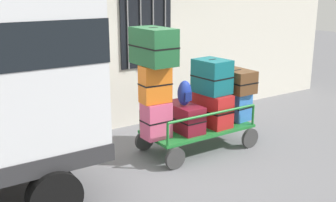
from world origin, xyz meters
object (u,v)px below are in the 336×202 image
object	(u,v)px
suitcase_center_middle	(212,76)
backpack	(185,93)
suitcase_left_middle	(155,84)
suitcase_midright_bottom	(236,105)
suitcase_midright_middle	(237,81)
suitcase_center_bottom	(212,109)
suitcase_left_bottom	(156,120)
luggage_cart	(198,131)
suitcase_left_top	(153,46)
suitcase_midleft_bottom	(184,117)

from	to	relation	value
suitcase_center_middle	backpack	distance (m)	0.68
suitcase_left_middle	suitcase_midright_bottom	size ratio (longest dim) A/B	1.14
suitcase_center_middle	suitcase_midright_middle	xyz separation A→B (m)	(0.61, -0.02, -0.16)
suitcase_center_middle	suitcase_midright_middle	bearing A→B (deg)	-1.95
suitcase_center_bottom	backpack	world-z (taller)	backpack
suitcase_left_bottom	suitcase_center_bottom	bearing A→B (deg)	0.60
suitcase_left_bottom	suitcase_center_middle	distance (m)	1.36
suitcase_left_bottom	suitcase_midright_middle	size ratio (longest dim) A/B	0.94
luggage_cart	suitcase_left_bottom	distance (m)	0.99
suitcase_left_bottom	suitcase_midright_middle	xyz separation A→B (m)	(1.82, 0.01, 0.45)
suitcase_left_top	suitcase_center_middle	distance (m)	1.37
suitcase_midleft_bottom	suitcase_midright_middle	world-z (taller)	suitcase_midright_middle
suitcase_midleft_bottom	suitcase_center_middle	bearing A→B (deg)	-2.27
backpack	suitcase_center_bottom	bearing A→B (deg)	2.97
suitcase_midright_bottom	backpack	world-z (taller)	backpack
suitcase_midleft_bottom	backpack	size ratio (longest dim) A/B	1.87
suitcase_left_middle	backpack	world-z (taller)	suitcase_left_middle
suitcase_left_top	suitcase_midright_bottom	bearing A→B (deg)	-1.37
suitcase_center_middle	suitcase_midright_middle	distance (m)	0.63
luggage_cart	suitcase_center_middle	xyz separation A→B (m)	(0.30, 0.00, 0.99)
suitcase_midleft_bottom	suitcase_midright_middle	xyz separation A→B (m)	(1.22, -0.04, 0.52)
suitcase_center_bottom	suitcase_center_middle	distance (m)	0.61
suitcase_left_middle	suitcase_midleft_bottom	xyz separation A→B (m)	(0.61, 0.03, -0.69)
suitcase_center_middle	suitcase_midright_middle	world-z (taller)	suitcase_center_middle
suitcase_left_top	suitcase_midleft_bottom	xyz separation A→B (m)	(0.61, -0.01, -1.31)
luggage_cart	backpack	xyz separation A→B (m)	(-0.34, -0.05, 0.78)
suitcase_midright_middle	backpack	xyz separation A→B (m)	(-1.25, -0.03, -0.05)
suitcase_left_bottom	suitcase_midleft_bottom	bearing A→B (deg)	5.18
suitcase_left_top	suitcase_midright_middle	bearing A→B (deg)	-1.74
luggage_cart	suitcase_midleft_bottom	bearing A→B (deg)	174.64
suitcase_midleft_bottom	suitcase_center_bottom	distance (m)	0.61
suitcase_center_bottom	backpack	size ratio (longest dim) A/B	1.80
suitcase_left_top	suitcase_left_middle	bearing A→B (deg)	-90.00
suitcase_center_middle	suitcase_midright_bottom	bearing A→B (deg)	-0.85
suitcase_midright_middle	backpack	distance (m)	1.25
suitcase_left_top	suitcase_midright_middle	xyz separation A→B (m)	(1.82, -0.06, -0.79)
suitcase_midright_bottom	suitcase_midright_middle	bearing A→B (deg)	-90.00
suitcase_left_middle	suitcase_left_top	world-z (taller)	suitcase_left_top
suitcase_midright_bottom	suitcase_left_bottom	bearing A→B (deg)	-179.31
suitcase_midright_bottom	backpack	xyz separation A→B (m)	(-1.25, -0.04, 0.43)
suitcase_left_middle	suitcase_midleft_bottom	distance (m)	0.92
suitcase_left_middle	suitcase_midright_middle	xyz separation A→B (m)	(1.82, -0.01, -0.18)
suitcase_center_bottom	suitcase_midright_bottom	xyz separation A→B (m)	(0.61, 0.01, -0.03)
suitcase_center_bottom	suitcase_midright_middle	size ratio (longest dim) A/B	1.20
suitcase_center_middle	backpack	xyz separation A→B (m)	(-0.64, -0.05, -0.21)
luggage_cart	suitcase_midleft_bottom	world-z (taller)	suitcase_midleft_bottom
suitcase_left_bottom	suitcase_left_middle	size ratio (longest dim) A/B	0.99
suitcase_left_bottom	suitcase_left_top	distance (m)	1.24
suitcase_midleft_bottom	suitcase_midright_bottom	bearing A→B (deg)	-1.56
suitcase_left_top	suitcase_midleft_bottom	bearing A→B (deg)	-1.00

